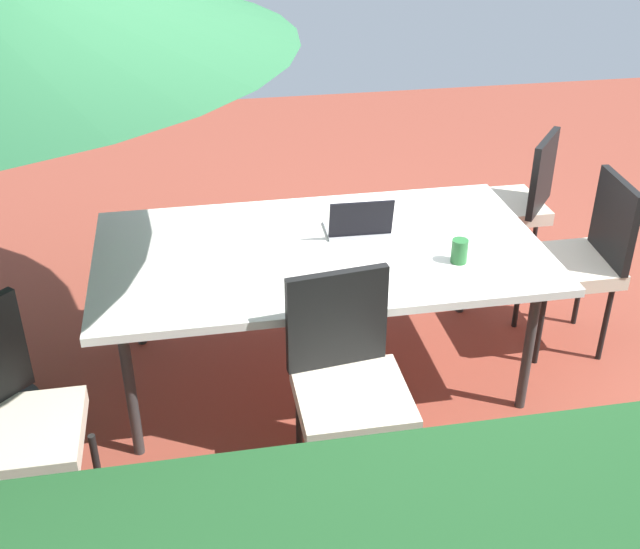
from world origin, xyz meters
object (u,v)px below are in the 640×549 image
at_px(chair_northeast, 9,417).
at_px(chair_west, 581,256).
at_px(chair_north, 348,379).
at_px(laptop, 358,225).
at_px(dining_table, 320,256).
at_px(chair_southwest, 514,200).
at_px(cup, 459,251).

xyz_separation_m(chair_northeast, chair_west, (-2.80, -0.84, 0.00)).
height_order(chair_northeast, chair_west, same).
height_order(chair_north, laptop, chair_north).
xyz_separation_m(chair_west, laptop, (1.21, -0.08, 0.25)).
bearing_deg(chair_west, laptop, -88.96).
relative_size(dining_table, chair_northeast, 2.23).
bearing_deg(chair_southwest, dining_table, -21.07).
distance_m(chair_southwest, chair_northeast, 3.17).
height_order(chair_north, chair_west, same).
relative_size(chair_north, chair_west, 1.00).
bearing_deg(chair_northeast, cup, -30.00).
relative_size(chair_northeast, chair_west, 1.00).
bearing_deg(laptop, cup, 138.47).
distance_m(chair_north, laptop, 0.98).
height_order(chair_southwest, laptop, chair_southwest).
bearing_deg(laptop, chair_southwest, -147.77).
xyz_separation_m(chair_northeast, laptop, (-1.59, -0.92, 0.25)).
xyz_separation_m(laptop, cup, (-0.40, 0.38, 0.01)).
relative_size(chair_north, laptop, 2.99).
bearing_deg(chair_west, dining_table, -83.70).
distance_m(chair_north, cup, 0.88).
bearing_deg(dining_table, chair_southwest, -149.87).
relative_size(chair_southwest, chair_north, 1.00).
height_order(dining_table, chair_southwest, chair_southwest).
height_order(laptop, cup, laptop).
xyz_separation_m(chair_southwest, chair_north, (1.39, 1.59, 0.00)).
xyz_separation_m(chair_northeast, cup, (-1.99, -0.54, 0.26)).
relative_size(chair_southwest, chair_northeast, 1.00).
bearing_deg(laptop, dining_table, 30.11).
distance_m(dining_table, laptop, 0.26).
distance_m(chair_west, cup, 0.90).
relative_size(chair_west, laptop, 2.99).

